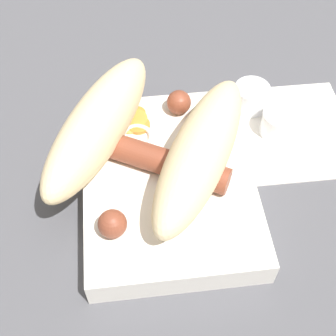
{
  "coord_description": "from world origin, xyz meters",
  "views": [
    {
      "loc": [
        -0.27,
        0.03,
        0.4
      ],
      "look_at": [
        0.0,
        0.0,
        0.04
      ],
      "focal_mm": 50.0,
      "sensor_mm": 36.0,
      "label": 1
    }
  ],
  "objects_px": {
    "sausage": "(149,157)",
    "condiment_cup_far": "(251,98)",
    "bread_roll": "(148,140)",
    "condiment_cup_near": "(279,125)",
    "food_tray": "(168,183)"
  },
  "relations": [
    {
      "from": "condiment_cup_near",
      "to": "sausage",
      "type": "bearing_deg",
      "value": 109.66
    },
    {
      "from": "food_tray",
      "to": "condiment_cup_near",
      "type": "distance_m",
      "value": 0.15
    },
    {
      "from": "bread_roll",
      "to": "sausage",
      "type": "relative_size",
      "value": 1.49
    },
    {
      "from": "bread_roll",
      "to": "condiment_cup_far",
      "type": "xyz_separation_m",
      "value": [
        0.09,
        -0.13,
        -0.05
      ]
    },
    {
      "from": "bread_roll",
      "to": "condiment_cup_near",
      "type": "height_order",
      "value": "bread_roll"
    },
    {
      "from": "sausage",
      "to": "condiment_cup_far",
      "type": "bearing_deg",
      "value": -52.57
    },
    {
      "from": "food_tray",
      "to": "condiment_cup_far",
      "type": "xyz_separation_m",
      "value": [
        0.11,
        -0.11,
        -0.0
      ]
    },
    {
      "from": "bread_roll",
      "to": "condiment_cup_far",
      "type": "relative_size",
      "value": 6.14
    },
    {
      "from": "condiment_cup_far",
      "to": "food_tray",
      "type": "bearing_deg",
      "value": 135.06
    },
    {
      "from": "sausage",
      "to": "condiment_cup_far",
      "type": "distance_m",
      "value": 0.17
    },
    {
      "from": "sausage",
      "to": "condiment_cup_far",
      "type": "relative_size",
      "value": 4.11
    },
    {
      "from": "bread_roll",
      "to": "condiment_cup_near",
      "type": "bearing_deg",
      "value": -72.9
    },
    {
      "from": "food_tray",
      "to": "sausage",
      "type": "distance_m",
      "value": 0.04
    },
    {
      "from": "sausage",
      "to": "condiment_cup_near",
      "type": "distance_m",
      "value": 0.16
    },
    {
      "from": "sausage",
      "to": "condiment_cup_far",
      "type": "xyz_separation_m",
      "value": [
        0.1,
        -0.13,
        -0.03
      ]
    }
  ]
}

